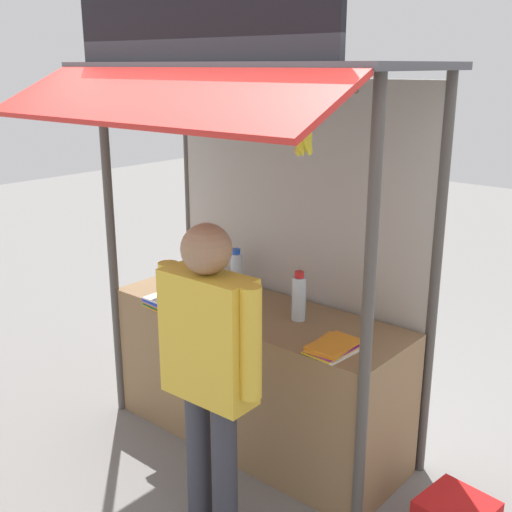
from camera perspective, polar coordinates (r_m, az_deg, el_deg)
name	(u,v)px	position (r m, az deg, el deg)	size (l,w,h in m)	color
ground_plane	(256,437)	(4.40, 0.00, -15.90)	(20.00, 20.00, 0.00)	slate
stall_counter	(256,375)	(4.17, 0.00, -10.64)	(1.96, 0.67, 0.91)	olive
stall_structure	(263,193)	(3.82, 0.66, 5.70)	(2.16, 1.46, 2.74)	#4C4742
water_bottle_right	(199,270)	(4.33, -5.10, -1.23)	(0.08, 0.08, 0.28)	silver
water_bottle_back_right	(299,297)	(3.79, 3.86, -3.71)	(0.08, 0.08, 0.30)	silver
water_bottle_front_left	(236,271)	(4.27, -1.76, -1.36)	(0.08, 0.08, 0.29)	silver
magazine_stack_center	(333,347)	(3.44, 6.94, -8.10)	(0.22, 0.31, 0.06)	white
magazine_stack_left	(172,300)	(4.09, -7.51, -3.90)	(0.28, 0.33, 0.06)	orange
banana_bunch_rightmost	(303,137)	(2.97, 4.27, 10.54)	(0.11, 0.11, 0.29)	#332D23
banana_bunch_leftmost	(149,118)	(3.70, -9.53, 12.07)	(0.09, 0.09, 0.24)	#332D23
banana_bunch_inner_left	(110,115)	(3.97, -12.90, 12.24)	(0.10, 0.10, 0.25)	#332D23
banana_bunch_inner_right	(237,124)	(3.22, -1.70, 11.71)	(0.11, 0.10, 0.25)	#332D23
vendor_person	(209,358)	(3.12, -4.23, -9.10)	(0.64, 0.24, 1.68)	#383842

